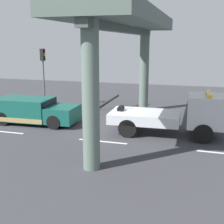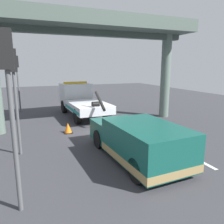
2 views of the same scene
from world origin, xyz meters
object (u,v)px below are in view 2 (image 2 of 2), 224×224
towed_van_green (138,141)px  tow_truck_white (81,99)px  traffic_cone_orange (68,128)px  traffic_light_mid (17,72)px  traffic_light_far (14,79)px  traffic_light_near (9,84)px

towed_van_green → tow_truck_white: bearing=0.2°
towed_van_green → traffic_cone_orange: 5.05m
towed_van_green → traffic_cone_orange: (4.64, 1.92, -0.51)m
towed_van_green → traffic_light_mid: size_ratio=1.17×
towed_van_green → traffic_light_mid: (11.89, 4.41, 2.49)m
traffic_cone_orange → traffic_light_far: bearing=132.1°
tow_truck_white → traffic_light_near: size_ratio=1.61×
tow_truck_white → traffic_light_far: 8.24m
traffic_light_mid → traffic_light_far: bearing=180.0°
tow_truck_white → traffic_cone_orange: size_ratio=12.59×
towed_van_green → traffic_light_near: traffic_light_near is taller
traffic_cone_orange → traffic_light_mid: bearing=18.9°
traffic_light_near → traffic_cone_orange: size_ratio=7.84×
traffic_light_near → traffic_light_far: bearing=0.0°
traffic_light_mid → traffic_cone_orange: 8.23m
tow_truck_white → traffic_light_near: (-10.69, 4.38, 2.10)m
towed_van_green → traffic_light_near: size_ratio=1.16×
traffic_light_mid → traffic_light_near: bearing=180.0°
tow_truck_white → towed_van_green: tow_truck_white is taller
traffic_light_far → traffic_cone_orange: 4.44m
towed_van_green → traffic_light_near: bearing=110.0°
tow_truck_white → traffic_light_mid: traffic_light_mid is taller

